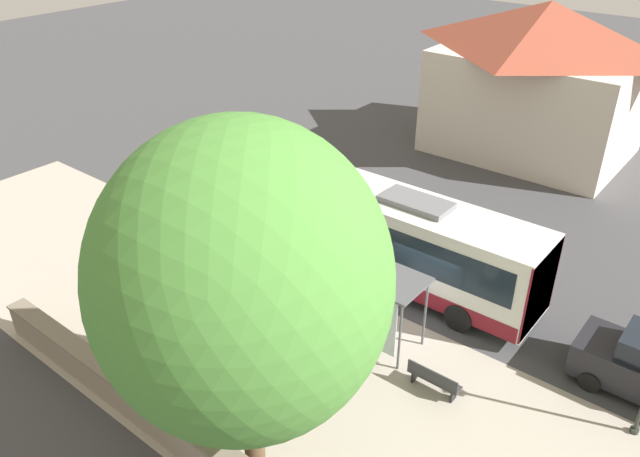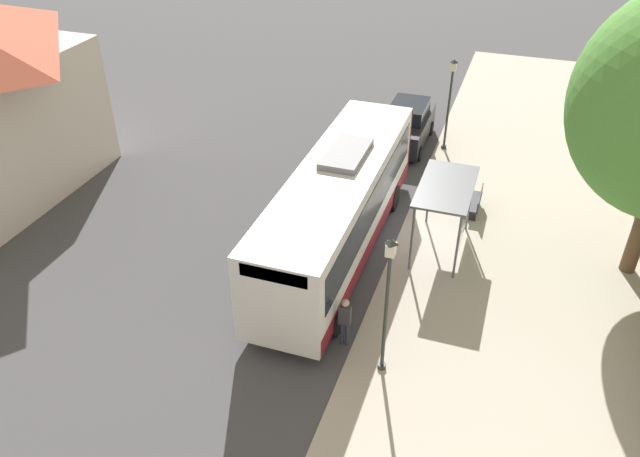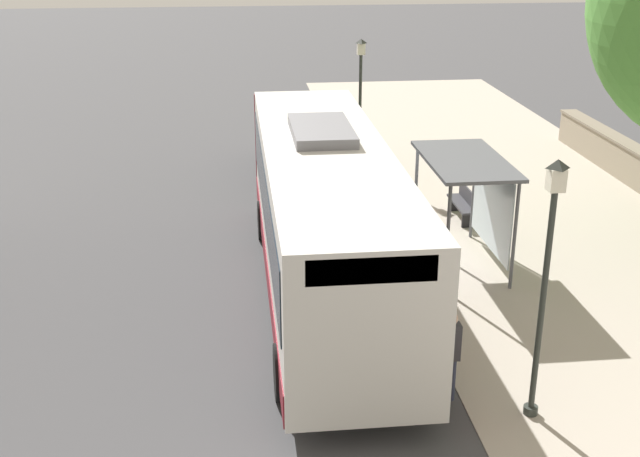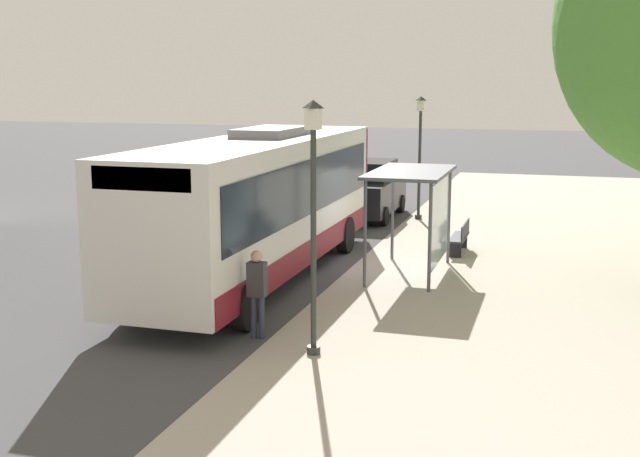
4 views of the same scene
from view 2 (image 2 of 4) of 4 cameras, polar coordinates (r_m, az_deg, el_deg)
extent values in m
plane|color=#424244|center=(23.45, 7.36, -0.20)|extent=(120.00, 120.00, 0.00)
cube|color=#ADA393|center=(23.22, 18.24, -2.19)|extent=(9.00, 44.00, 0.02)
cube|color=silver|center=(21.10, 1.64, 2.06)|extent=(2.54, 11.22, 2.93)
cube|color=black|center=(20.90, 1.66, 2.95)|extent=(2.58, 10.32, 1.29)
cube|color=maroon|center=(21.74, 1.59, -0.56)|extent=(2.58, 11.00, 0.59)
cube|color=maroon|center=(25.84, 5.41, 8.24)|extent=(2.58, 0.06, 2.81)
cube|color=black|center=(16.13, -4.28, -4.28)|extent=(1.90, 0.08, 0.41)
cube|color=slate|center=(21.02, 2.41, 6.86)|extent=(1.27, 2.47, 0.22)
cylinder|color=black|center=(18.66, 1.42, -8.32)|extent=(0.30, 1.00, 1.00)
cylinder|color=black|center=(19.31, -5.36, -6.76)|extent=(0.30, 1.00, 1.00)
cylinder|color=black|center=(24.47, 6.71, 2.82)|extent=(0.30, 1.00, 1.00)
cylinder|color=black|center=(24.97, 1.39, 3.75)|extent=(0.30, 1.00, 1.00)
cylinder|color=#515459|center=(23.43, 9.96, 3.16)|extent=(0.08, 0.08, 2.51)
cylinder|color=#515459|center=(20.84, 8.40, -0.95)|extent=(0.08, 0.08, 2.51)
cylinder|color=#515459|center=(23.32, 13.56, 2.51)|extent=(0.08, 0.08, 2.51)
cylinder|color=#515459|center=(20.70, 12.43, -1.70)|extent=(0.08, 0.08, 2.51)
cube|color=#515459|center=(21.38, 11.49, 3.80)|extent=(1.79, 3.40, 0.08)
cube|color=silver|center=(21.93, 13.02, 0.82)|extent=(0.03, 2.79, 2.01)
cylinder|color=#2D3347|center=(18.36, 2.50, -9.62)|extent=(0.12, 0.12, 0.80)
cylinder|color=#2D3347|center=(18.40, 2.02, -9.51)|extent=(0.12, 0.12, 0.80)
cube|color=#333338|center=(17.89, 2.31, -7.87)|extent=(0.34, 0.22, 0.65)
sphere|color=tan|center=(17.60, 2.34, -6.81)|extent=(0.22, 0.22, 0.22)
cube|color=#333338|center=(24.86, 13.97, 2.38)|extent=(0.40, 1.64, 0.06)
cube|color=#333338|center=(24.74, 14.43, 2.76)|extent=(0.04, 1.64, 0.40)
cube|color=black|center=(25.54, 14.08, 2.68)|extent=(0.32, 0.06, 0.45)
cube|color=black|center=(24.42, 13.70, 1.17)|extent=(0.32, 0.06, 0.45)
cylinder|color=#2D332D|center=(17.99, 5.66, -12.40)|extent=(0.24, 0.24, 0.16)
cylinder|color=#2D332D|center=(16.68, 6.02, -7.91)|extent=(0.10, 0.10, 3.94)
cube|color=silver|center=(15.34, 6.49, -1.93)|extent=(0.24, 0.24, 0.35)
pyramid|color=#2D332D|center=(15.20, 6.55, -1.18)|extent=(0.28, 0.28, 0.14)
cylinder|color=#2D332D|center=(29.69, 11.25, 7.34)|extent=(0.24, 0.24, 0.16)
cylinder|color=#2D332D|center=(28.96, 11.63, 10.49)|extent=(0.10, 0.10, 3.72)
cube|color=silver|center=(28.24, 12.11, 14.27)|extent=(0.24, 0.24, 0.35)
pyramid|color=#2D332D|center=(28.16, 12.17, 14.73)|extent=(0.28, 0.28, 0.14)
cube|color=black|center=(29.51, 7.95, 9.06)|extent=(1.87, 4.36, 1.06)
cube|color=black|center=(29.27, 8.13, 10.67)|extent=(1.59, 2.27, 0.66)
cylinder|color=black|center=(28.33, 9.01, 6.78)|extent=(0.22, 0.64, 0.64)
cylinder|color=black|center=(28.62, 5.53, 7.35)|extent=(0.22, 0.64, 0.64)
cylinder|color=black|center=(30.86, 10.06, 9.02)|extent=(0.22, 0.64, 0.64)
cylinder|color=black|center=(31.13, 6.83, 9.53)|extent=(0.22, 0.64, 0.64)
camera|label=1|loc=(29.82, 47.92, 24.96)|focal=35.00mm
camera|label=3|loc=(8.96, -46.52, -15.49)|focal=45.00mm
camera|label=4|loc=(8.46, 20.03, -61.93)|focal=45.00mm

